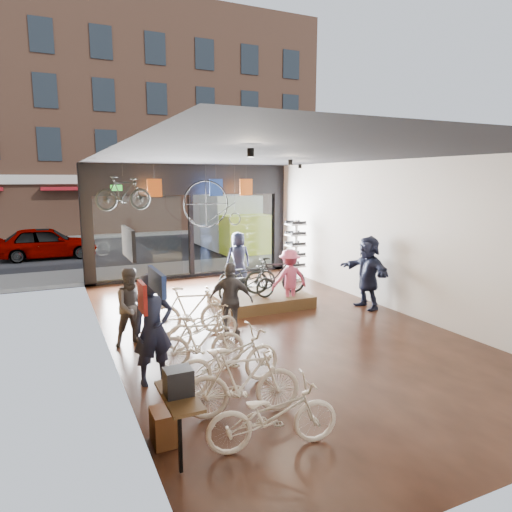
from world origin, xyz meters
TOP-DOWN VIEW (x-y plane):
  - ground_plane at (0.00, 0.00)m, footprint 7.00×12.00m
  - ceiling at (0.00, 0.00)m, footprint 7.00×12.00m
  - wall_left at (-3.52, 0.00)m, footprint 0.04×12.00m
  - wall_right at (3.52, 0.00)m, footprint 0.04×12.00m
  - storefront at (0.00, 6.00)m, footprint 7.00×0.26m
  - exit_sign at (-2.40, 5.88)m, footprint 0.35×0.06m
  - street_road at (0.00, 15.00)m, footprint 30.00×18.00m
  - sidewalk_near at (0.00, 7.20)m, footprint 30.00×2.40m
  - sidewalk_far at (0.00, 19.00)m, footprint 30.00×2.00m
  - opposite_building at (0.00, 21.50)m, footprint 26.00×5.00m
  - street_car at (-4.51, 12.00)m, footprint 4.00×1.61m
  - box_truck at (3.42, 11.00)m, footprint 2.18×6.54m
  - floor_bike_0 at (-2.07, -4.27)m, footprint 1.76×0.87m
  - floor_bike_1 at (-2.10, -3.38)m, footprint 1.74×0.79m
  - floor_bike_2 at (-1.97, -2.50)m, footprint 1.89×0.83m
  - floor_bike_3 at (-2.12, -1.52)m, footprint 1.63×0.72m
  - floor_bike_4 at (-1.74, -0.50)m, footprint 1.65×0.81m
  - floor_bike_5 at (-1.77, 0.23)m, footprint 1.83×0.92m
  - display_platform at (0.60, 1.72)m, footprint 2.40×1.80m
  - display_bike_left at (0.03, 1.32)m, footprint 1.57×0.59m
  - display_bike_mid at (0.96, 1.59)m, footprint 1.70×0.92m
  - display_bike_right at (0.45, 2.26)m, footprint 1.66×0.87m
  - customer_0 at (-3.00, -1.79)m, footprint 0.72×0.52m
  - customer_1 at (-3.00, 0.12)m, footprint 0.86×0.72m
  - customer_2 at (-1.02, -0.23)m, footprint 1.00×0.85m
  - customer_3 at (1.20, 1.24)m, footprint 1.01×0.60m
  - customer_4 at (1.04, 4.32)m, footprint 0.82×0.53m
  - customer_5 at (3.00, 0.32)m, footprint 0.61×1.77m
  - sunglasses_rack at (2.95, 4.00)m, footprint 0.68×0.59m
  - wall_merch at (-3.38, -3.50)m, footprint 0.40×2.40m
  - penny_farthing at (0.46, 4.80)m, footprint 1.85×0.06m
  - hung_bike at (-2.45, 4.20)m, footprint 1.64×0.76m
  - jersey_left at (-1.36, 5.20)m, footprint 0.45×0.03m
  - jersey_mid at (0.64, 5.20)m, footprint 0.45×0.03m
  - jersey_right at (1.71, 5.20)m, footprint 0.45×0.03m

SIDE VIEW (x-z plane):
  - ground_plane at x=0.00m, z-range -0.04..0.00m
  - street_road at x=0.00m, z-range -0.02..0.00m
  - sidewalk_near at x=0.00m, z-range 0.00..0.12m
  - sidewalk_far at x=0.00m, z-range 0.00..0.12m
  - display_platform at x=0.60m, z-range 0.00..0.30m
  - floor_bike_4 at x=-1.74m, z-range 0.00..0.83m
  - floor_bike_0 at x=-2.07m, z-range 0.00..0.88m
  - floor_bike_3 at x=-2.12m, z-range 0.00..0.95m
  - floor_bike_2 at x=-1.97m, z-range 0.00..0.96m
  - floor_bike_1 at x=-2.10m, z-range 0.00..1.01m
  - floor_bike_5 at x=-1.77m, z-range 0.00..1.06m
  - street_car at x=-4.51m, z-range 0.00..1.36m
  - display_bike_left at x=0.03m, z-range 0.30..1.12m
  - display_bike_right at x=0.45m, z-range 0.30..1.13m
  - customer_3 at x=1.20m, z-range 0.00..1.53m
  - display_bike_mid at x=0.96m, z-range 0.30..1.28m
  - customer_1 at x=-3.00m, z-range 0.00..1.59m
  - customer_2 at x=-1.02m, z-range 0.00..1.60m
  - customer_4 at x=1.04m, z-range 0.00..1.67m
  - customer_0 at x=-3.00m, z-range 0.00..1.83m
  - customer_5 at x=3.00m, z-range 0.00..1.89m
  - sunglasses_rack at x=2.95m, z-range 0.00..2.00m
  - box_truck at x=3.42m, z-range 0.00..2.58m
  - wall_merch at x=-3.38m, z-range 0.00..2.60m
  - wall_left at x=-3.52m, z-range 0.00..3.80m
  - wall_right at x=3.52m, z-range 0.00..3.80m
  - storefront at x=0.00m, z-range 0.00..3.80m
  - penny_farthing at x=0.46m, z-range 1.76..3.24m
  - hung_bike at x=-2.45m, z-range 2.45..3.40m
  - exit_sign at x=-2.40m, z-range 2.96..3.14m
  - jersey_left at x=-1.36m, z-range 2.77..3.32m
  - jersey_mid at x=0.64m, z-range 2.77..3.32m
  - jersey_right at x=1.71m, z-range 2.77..3.32m
  - ceiling at x=0.00m, z-range 3.80..3.84m
  - opposite_building at x=0.00m, z-range 0.00..14.00m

